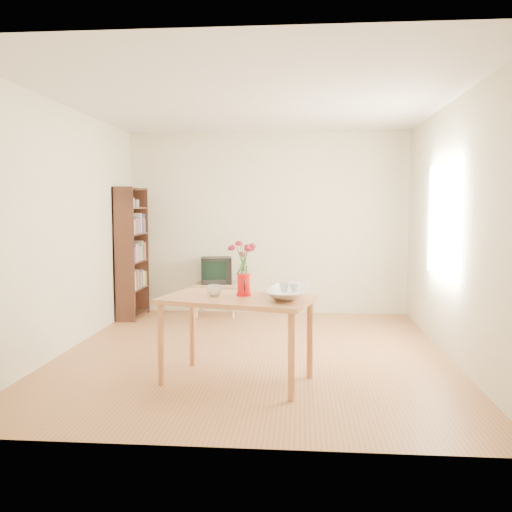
# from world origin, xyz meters

# --- Properties ---
(room) EXTENTS (4.50, 4.50, 4.50)m
(room) POSITION_xyz_m (0.03, 0.00, 1.30)
(room) COLOR #925B33
(room) RESTS_ON ground
(table) EXTENTS (1.43, 1.03, 0.75)m
(table) POSITION_xyz_m (-0.07, -0.93, 0.66)
(table) COLOR #A46338
(table) RESTS_ON ground
(tv_stand) EXTENTS (0.60, 0.45, 0.46)m
(tv_stand) POSITION_xyz_m (-0.70, 1.97, 0.39)
(tv_stand) COLOR tan
(tv_stand) RESTS_ON ground
(bookshelf) EXTENTS (0.28, 0.70, 1.80)m
(bookshelf) POSITION_xyz_m (-1.85, 1.75, 0.84)
(bookshelf) COLOR black
(bookshelf) RESTS_ON ground
(pitcher) EXTENTS (0.13, 0.21, 0.20)m
(pitcher) POSITION_xyz_m (-0.01, -0.84, 0.84)
(pitcher) COLOR red
(pitcher) RESTS_ON table
(flowers) EXTENTS (0.23, 0.23, 0.32)m
(flowers) POSITION_xyz_m (-0.01, -0.84, 1.10)
(flowers) COLOR #BC2C4B
(flowers) RESTS_ON pitcher
(mug) EXTENTS (0.15, 0.15, 0.10)m
(mug) POSITION_xyz_m (-0.27, -0.89, 0.80)
(mug) COLOR white
(mug) RESTS_ON table
(bowl) EXTENTS (0.57, 0.57, 0.47)m
(bowl) POSITION_xyz_m (0.38, -0.87, 0.99)
(bowl) COLOR white
(bowl) RESTS_ON table
(teacup_a) EXTENTS (0.10, 0.10, 0.07)m
(teacup_a) POSITION_xyz_m (0.34, -0.87, 0.94)
(teacup_a) COLOR white
(teacup_a) RESTS_ON bowl
(teacup_b) EXTENTS (0.09, 0.09, 0.06)m
(teacup_b) POSITION_xyz_m (0.43, -0.85, 0.94)
(teacup_b) COLOR white
(teacup_b) RESTS_ON bowl
(television) EXTENTS (0.48, 0.45, 0.36)m
(television) POSITION_xyz_m (-0.70, 1.98, 0.65)
(television) COLOR black
(television) RESTS_ON tv_stand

